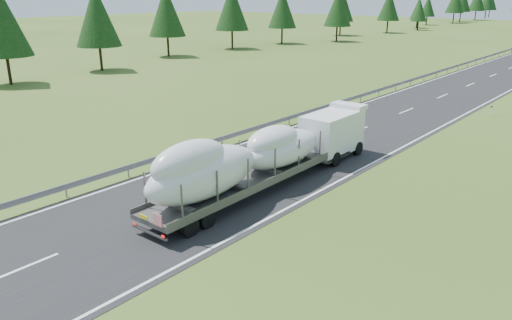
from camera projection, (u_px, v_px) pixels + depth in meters
The scene contains 3 objects.
ground at pixel (190, 200), 26.29m from camera, with size 400.00×400.00×0.00m, color #3A521B.
tree_line_left at pixel (403, 4), 141.34m from camera, with size 15.00×330.44×12.33m.
boat_truck at pixel (262, 154), 27.10m from camera, with size 2.68×17.76×3.99m.
Camera 1 is at (18.23, -16.34, 10.40)m, focal length 35.00 mm.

